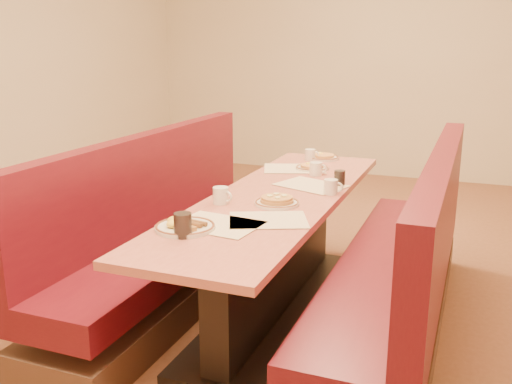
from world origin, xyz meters
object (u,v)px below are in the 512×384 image
(eggs_plate, at_px, (184,226))
(coffee_mug_a, at_px, (331,187))
(coffee_mug_d, at_px, (311,155))
(booth_left, at_px, (169,242))
(diner_table, at_px, (277,256))
(coffee_mug_b, at_px, (221,195))
(booth_right, at_px, (403,275))
(soda_tumbler_mid, at_px, (340,178))
(pancake_plate, at_px, (277,201))
(coffee_mug_c, at_px, (316,169))
(soda_tumbler_near, at_px, (183,225))

(eggs_plate, xyz_separation_m, coffee_mug_a, (0.48, 0.89, 0.03))
(eggs_plate, height_order, coffee_mug_d, coffee_mug_d)
(booth_left, bearing_deg, eggs_plate, -54.94)
(diner_table, bearing_deg, coffee_mug_b, -127.49)
(booth_right, bearing_deg, booth_left, 180.00)
(coffee_mug_d, bearing_deg, soda_tumbler_mid, -64.18)
(diner_table, height_order, pancake_plate, pancake_plate)
(diner_table, xyz_separation_m, booth_left, (-0.73, 0.00, -0.01))
(eggs_plate, bearing_deg, coffee_mug_c, 78.28)
(booth_right, distance_m, eggs_plate, 1.27)
(soda_tumbler_mid, bearing_deg, coffee_mug_d, 119.30)
(booth_left, xyz_separation_m, coffee_mug_b, (0.51, -0.29, 0.44))
(booth_left, xyz_separation_m, pancake_plate, (0.80, -0.20, 0.41))
(soda_tumbler_mid, bearing_deg, booth_left, -161.12)
(coffee_mug_b, bearing_deg, diner_table, 66.95)
(eggs_plate, bearing_deg, coffee_mug_a, 61.38)
(soda_tumbler_near, bearing_deg, coffee_mug_d, 88.40)
(diner_table, xyz_separation_m, coffee_mug_d, (-0.10, 1.03, 0.42))
(coffee_mug_a, relative_size, soda_tumbler_mid, 1.20)
(booth_right, xyz_separation_m, coffee_mug_b, (-0.96, -0.29, 0.44))
(pancake_plate, relative_size, coffee_mug_b, 2.01)
(coffee_mug_d, xyz_separation_m, soda_tumbler_mid, (0.38, -0.68, 0.00))
(booth_left, xyz_separation_m, coffee_mug_a, (1.02, 0.13, 0.43))
(coffee_mug_b, xyz_separation_m, soda_tumbler_mid, (0.50, 0.64, -0.00))
(eggs_plate, bearing_deg, pancake_plate, 64.47)
(booth_right, height_order, coffee_mug_b, booth_right)
(coffee_mug_c, bearing_deg, coffee_mug_a, -85.42)
(coffee_mug_b, relative_size, coffee_mug_c, 1.07)
(coffee_mug_d, relative_size, soda_tumbler_mid, 1.18)
(soda_tumbler_near, bearing_deg, coffee_mug_a, 66.04)
(coffee_mug_d, height_order, soda_tumbler_mid, soda_tumbler_mid)
(coffee_mug_b, height_order, coffee_mug_c, coffee_mug_b)
(coffee_mug_b, height_order, coffee_mug_d, coffee_mug_b)
(coffee_mug_b, distance_m, soda_tumbler_near, 0.57)
(coffee_mug_a, bearing_deg, coffee_mug_c, 111.59)
(booth_right, xyz_separation_m, coffee_mug_a, (-0.45, 0.13, 0.43))
(coffee_mug_a, bearing_deg, soda_tumbler_mid, 86.45)
(eggs_plate, distance_m, coffee_mug_a, 1.01)
(diner_table, bearing_deg, coffee_mug_d, 95.63)
(coffee_mug_a, bearing_deg, coffee_mug_d, 108.76)
(booth_right, distance_m, coffee_mug_d, 1.39)
(coffee_mug_a, height_order, coffee_mug_d, coffee_mug_a)
(diner_table, xyz_separation_m, coffee_mug_a, (0.28, 0.13, 0.42))
(eggs_plate, relative_size, coffee_mug_d, 2.57)
(soda_tumbler_near, bearing_deg, soda_tumbler_mid, 70.15)
(booth_left, height_order, pancake_plate, booth_left)
(coffee_mug_c, distance_m, soda_tumbler_mid, 0.30)
(coffee_mug_c, height_order, soda_tumbler_mid, soda_tumbler_mid)
(eggs_plate, bearing_deg, coffee_mug_d, 86.81)
(booth_right, relative_size, soda_tumbler_near, 22.18)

